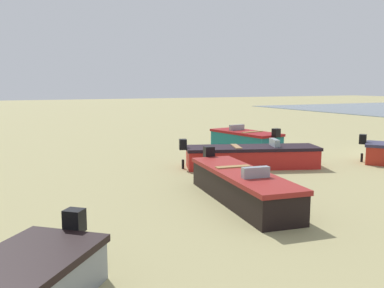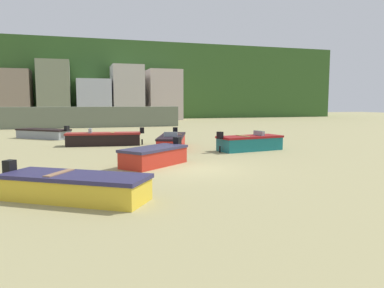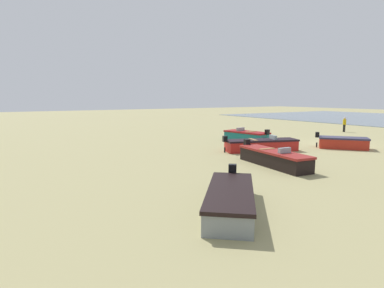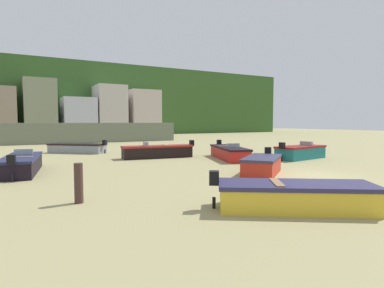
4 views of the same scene
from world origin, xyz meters
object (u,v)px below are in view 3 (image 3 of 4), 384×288
at_px(boat_grey_0, 230,199).
at_px(boat_teal_3, 247,136).
at_px(boat_red_1, 343,143).
at_px(boat_red_2, 261,145).
at_px(beach_walker_distant, 344,123).
at_px(boat_black_4, 273,158).

height_order(boat_grey_0, boat_teal_3, boat_teal_3).
bearing_deg(boat_red_1, boat_red_2, -60.62).
bearing_deg(boat_red_2, boat_red_1, 87.73).
bearing_deg(beach_walker_distant, boat_black_4, -41.04).
height_order(boat_teal_3, beach_walker_distant, beach_walker_distant).
xyz_separation_m(boat_grey_0, boat_teal_3, (12.44, -11.73, 0.07)).
bearing_deg(boat_grey_0, boat_red_2, -98.09).
xyz_separation_m(boat_black_4, beach_walker_distant, (8.35, -19.54, 0.51)).
xyz_separation_m(boat_grey_0, boat_red_2, (8.22, -9.36, 0.04)).
relative_size(boat_grey_0, boat_black_4, 0.85).
xyz_separation_m(boat_red_2, boat_teal_3, (4.22, -2.37, 0.03)).
bearing_deg(boat_teal_3, boat_grey_0, -142.95).
height_order(boat_red_2, beach_walker_distant, beach_walker_distant).
relative_size(boat_grey_0, boat_red_2, 0.82).
bearing_deg(boat_grey_0, beach_walker_distant, -113.53).
bearing_deg(boat_grey_0, boat_red_1, -118.47).
distance_m(boat_grey_0, boat_teal_3, 17.10).
bearing_deg(boat_black_4, boat_teal_3, -116.01).
bearing_deg(boat_red_1, beach_walker_distant, 173.29).
height_order(boat_teal_3, boat_black_4, boat_teal_3).
bearing_deg(boat_teal_3, boat_red_1, -70.97).
distance_m(boat_red_1, boat_black_4, 9.04).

